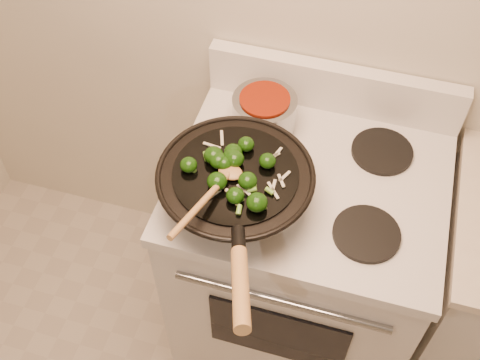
# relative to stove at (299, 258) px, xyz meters

# --- Properties ---
(stove) EXTENTS (0.78, 0.67, 1.08)m
(stove) POSITION_rel_stove_xyz_m (0.00, 0.00, 0.00)
(stove) COLOR white
(stove) RESTS_ON ground
(wok) EXTENTS (0.42, 0.67, 0.25)m
(wok) POSITION_rel_stove_xyz_m (-0.18, -0.16, 0.53)
(wok) COLOR black
(wok) RESTS_ON stove
(stirfry) EXTENTS (0.28, 0.25, 0.05)m
(stirfry) POSITION_rel_stove_xyz_m (-0.19, -0.16, 0.61)
(stirfry) COLOR #113307
(stirfry) RESTS_ON wok
(wooden_spoon) EXTENTS (0.11, 0.30, 0.08)m
(wooden_spoon) POSITION_rel_stove_xyz_m (-0.21, -0.24, 0.61)
(wooden_spoon) COLOR #AC7B44
(wooden_spoon) RESTS_ON wok
(saucepan) EXTENTS (0.19, 0.31, 0.11)m
(saucepan) POSITION_rel_stove_xyz_m (-0.18, 0.15, 0.52)
(saucepan) COLOR gray
(saucepan) RESTS_ON stove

